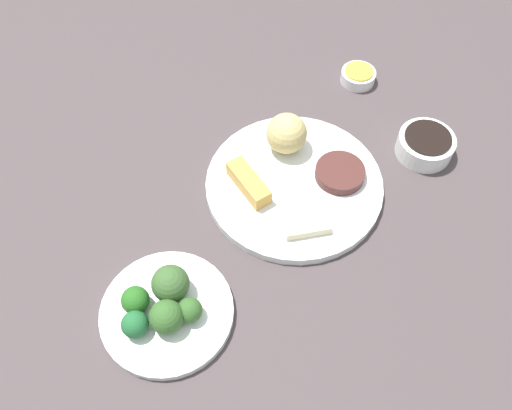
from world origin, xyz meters
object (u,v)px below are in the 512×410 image
at_px(broccoli_plate, 167,312).
at_px(sauce_ramekin_hot_mustard, 358,76).
at_px(main_plate, 294,185).
at_px(soy_sauce_bowl, 425,145).

height_order(broccoli_plate, sauce_ramekin_hot_mustard, sauce_ramekin_hot_mustard).
distance_m(main_plate, sauce_ramekin_hot_mustard, 0.29).
distance_m(broccoli_plate, soy_sauce_bowl, 0.52).
relative_size(main_plate, broccoli_plate, 1.53).
relative_size(main_plate, soy_sauce_bowl, 3.03).
bearing_deg(sauce_ramekin_hot_mustard, main_plate, 49.31).
bearing_deg(soy_sauce_bowl, broccoli_plate, 22.58).
height_order(soy_sauce_bowl, sauce_ramekin_hot_mustard, soy_sauce_bowl).
height_order(main_plate, soy_sauce_bowl, soy_sauce_bowl).
bearing_deg(main_plate, sauce_ramekin_hot_mustard, -130.69).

